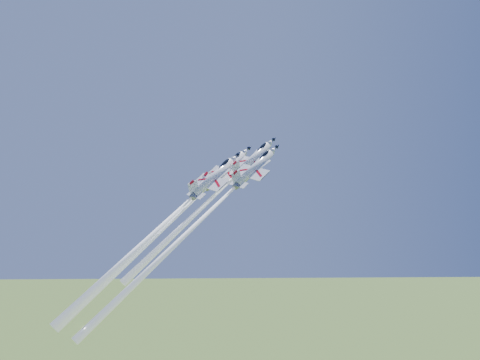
{
  "coord_description": "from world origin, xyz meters",
  "views": [
    {
      "loc": [
        -2.83,
        -115.41,
        88.07
      ],
      "look_at": [
        0.0,
        0.0,
        84.97
      ],
      "focal_mm": 40.0,
      "sensor_mm": 36.0,
      "label": 1
    }
  ],
  "objects_px": {
    "jet_lead": "(209,201)",
    "jet_left": "(168,224)",
    "jet_right": "(193,228)",
    "jet_slot": "(160,227)"
  },
  "relations": [
    {
      "from": "jet_lead",
      "to": "jet_left",
      "type": "height_order",
      "value": "jet_lead"
    },
    {
      "from": "jet_right",
      "to": "jet_slot",
      "type": "height_order",
      "value": "jet_right"
    },
    {
      "from": "jet_lead",
      "to": "jet_right",
      "type": "bearing_deg",
      "value": -55.84
    },
    {
      "from": "jet_lead",
      "to": "jet_slot",
      "type": "bearing_deg",
      "value": -101.64
    },
    {
      "from": "jet_slot",
      "to": "jet_right",
      "type": "bearing_deg",
      "value": 20.82
    },
    {
      "from": "jet_lead",
      "to": "jet_slot",
      "type": "distance_m",
      "value": 11.95
    },
    {
      "from": "jet_left",
      "to": "jet_slot",
      "type": "relative_size",
      "value": 1.1
    },
    {
      "from": "jet_lead",
      "to": "jet_right",
      "type": "height_order",
      "value": "jet_lead"
    },
    {
      "from": "jet_slot",
      "to": "jet_lead",
      "type": "bearing_deg",
      "value": 78.36
    },
    {
      "from": "jet_left",
      "to": "jet_right",
      "type": "height_order",
      "value": "jet_left"
    }
  ]
}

